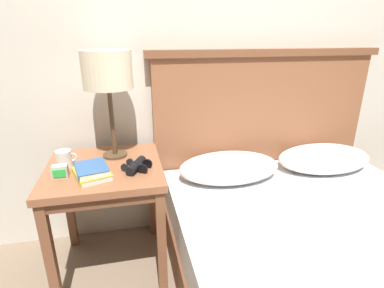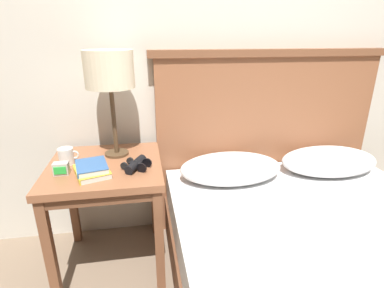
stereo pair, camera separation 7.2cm
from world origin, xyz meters
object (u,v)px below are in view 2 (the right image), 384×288
at_px(coffee_mug, 67,156).
at_px(alarm_clock, 61,169).
at_px(book_stacked_on_top, 91,166).
at_px(book_on_nightstand, 92,172).
at_px(bed, 330,269).
at_px(binoculars_pair, 136,164).
at_px(nightstand, 106,178).
at_px(table_lamp, 109,72).

height_order(coffee_mug, alarm_clock, coffee_mug).
bearing_deg(book_stacked_on_top, book_on_nightstand, -92.10).
bearing_deg(coffee_mug, bed, -25.01).
relative_size(bed, binoculars_pair, 11.63).
relative_size(nightstand, alarm_clock, 9.10).
xyz_separation_m(binoculars_pair, alarm_clock, (-0.35, -0.01, 0.01)).
bearing_deg(alarm_clock, coffee_mug, 90.16).
height_order(nightstand, table_lamp, table_lamp).
height_order(table_lamp, binoculars_pair, table_lamp).
height_order(book_on_nightstand, coffee_mug, coffee_mug).
relative_size(table_lamp, book_on_nightstand, 2.44).
distance_m(table_lamp, coffee_mug, 0.49).
bearing_deg(binoculars_pair, book_on_nightstand, -171.31).
bearing_deg(binoculars_pair, table_lamp, 117.62).
relative_size(book_stacked_on_top, binoculars_pair, 1.28).
xyz_separation_m(bed, coffee_mug, (-1.20, 0.56, 0.41)).
bearing_deg(book_stacked_on_top, table_lamp, 66.30).
relative_size(nightstand, book_stacked_on_top, 3.07).
distance_m(book_stacked_on_top, binoculars_pair, 0.21).
distance_m(table_lamp, book_stacked_on_top, 0.49).
bearing_deg(coffee_mug, alarm_clock, -89.84).
xyz_separation_m(nightstand, bed, (1.01, -0.52, -0.28)).
bearing_deg(nightstand, alarm_clock, -153.63).
height_order(book_on_nightstand, binoculars_pair, binoculars_pair).
distance_m(nightstand, alarm_clock, 0.24).
distance_m(book_stacked_on_top, alarm_clock, 0.14).
relative_size(binoculars_pair, alarm_clock, 2.32).
distance_m(bed, book_stacked_on_top, 1.20).
height_order(nightstand, binoculars_pair, binoculars_pair).
xyz_separation_m(book_stacked_on_top, coffee_mug, (-0.14, 0.15, 0.00)).
distance_m(binoculars_pair, alarm_clock, 0.35).
bearing_deg(nightstand, bed, -27.50).
height_order(bed, book_stacked_on_top, bed).
distance_m(nightstand, book_on_nightstand, 0.16).
bearing_deg(nightstand, coffee_mug, 169.82).
distance_m(book_on_nightstand, coffee_mug, 0.21).
height_order(bed, book_on_nightstand, bed).
distance_m(nightstand, binoculars_pair, 0.21).
bearing_deg(binoculars_pair, coffee_mug, 161.33).
bearing_deg(nightstand, table_lamp, 65.48).
height_order(nightstand, coffee_mug, coffee_mug).
height_order(book_on_nightstand, book_stacked_on_top, book_stacked_on_top).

